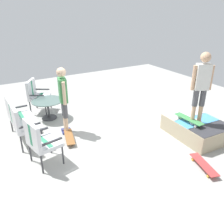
# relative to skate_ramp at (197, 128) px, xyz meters

# --- Properties ---
(ground_plane) EXTENTS (12.00, 12.00, 0.10)m
(ground_plane) POSITION_rel_skate_ramp_xyz_m (1.15, 1.90, -0.27)
(ground_plane) COLOR #A8A8A3
(skate_ramp) EXTENTS (1.54, 1.76, 0.44)m
(skate_ramp) POSITION_rel_skate_ramp_xyz_m (0.00, 0.00, 0.00)
(skate_ramp) COLOR tan
(skate_ramp) RESTS_ON ground_plane
(patio_bench) EXTENTS (1.27, 0.59, 1.02)m
(patio_bench) POSITION_rel_skate_ramp_xyz_m (2.03, 3.93, 0.40)
(patio_bench) COLOR #38383D
(patio_bench) RESTS_ON ground_plane
(patio_chair_near_house) EXTENTS (0.82, 0.80, 1.02)m
(patio_chair_near_house) POSITION_rel_skate_ramp_xyz_m (3.59, 3.15, 0.40)
(patio_chair_near_house) COLOR #38383D
(patio_chair_near_house) RESTS_ON ground_plane
(patio_chair_by_wall) EXTENTS (0.72, 0.66, 1.02)m
(patio_chair_by_wall) POSITION_rel_skate_ramp_xyz_m (0.77, 3.76, 0.40)
(patio_chair_by_wall) COLOR #38383D
(patio_chair_by_wall) RESTS_ON ground_plane
(patio_table) EXTENTS (0.90, 0.90, 0.57)m
(patio_table) POSITION_rel_skate_ramp_xyz_m (2.91, 2.98, 0.19)
(patio_table) COLOR #38383D
(patio_table) RESTS_ON ground_plane
(person_watching) EXTENTS (0.47, 0.29, 1.73)m
(person_watching) POSITION_rel_skate_ramp_xyz_m (1.86, 2.83, 0.80)
(person_watching) COLOR navy
(person_watching) RESTS_ON ground_plane
(person_skater) EXTENTS (0.34, 0.43, 1.72)m
(person_skater) POSITION_rel_skate_ramp_xyz_m (-0.06, 0.18, 1.22)
(person_skater) COLOR silver
(person_skater) RESTS_ON skate_ramp
(skateboard_by_bench) EXTENTS (0.82, 0.39, 0.10)m
(skateboard_by_bench) POSITION_rel_skate_ramp_xyz_m (1.43, 2.91, -0.13)
(skateboard_by_bench) COLOR brown
(skateboard_by_bench) RESTS_ON ground_plane
(skateboard_spare) EXTENTS (0.82, 0.43, 0.10)m
(skateboard_spare) POSITION_rel_skate_ramp_xyz_m (-1.03, 0.93, -0.13)
(skateboard_spare) COLOR #B23838
(skateboard_spare) RESTS_ON ground_plane
(skateboard_on_ramp) EXTENTS (0.80, 0.22, 0.10)m
(skateboard_on_ramp) POSITION_rel_skate_ramp_xyz_m (0.04, 0.31, 0.30)
(skateboard_on_ramp) COLOR #3F8C4C
(skateboard_on_ramp) RESTS_ON skate_ramp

